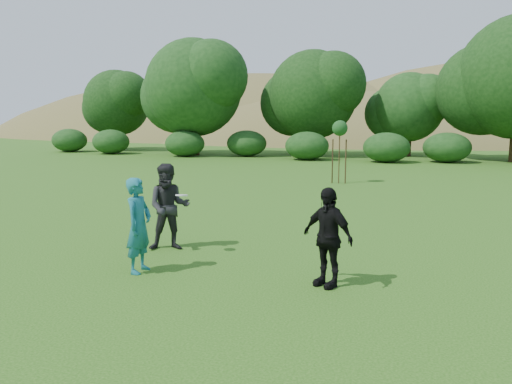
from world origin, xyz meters
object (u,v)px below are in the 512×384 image
player_teal (139,225)px  player_black (327,237)px  sapling (340,130)px  player_grey (169,207)px

player_teal → player_black: size_ratio=1.04×
player_teal → sapling: size_ratio=0.65×
player_grey → sapling: size_ratio=0.69×
player_teal → player_black: (3.62, 0.34, -0.03)m
player_grey → player_black: (3.86, -1.34, -0.09)m
player_black → sapling: sapling is taller
player_teal → player_black: player_teal is taller
player_teal → player_grey: player_grey is taller
player_black → sapling: (-1.98, 14.02, 1.52)m
player_black → player_grey: bearing=-171.2°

